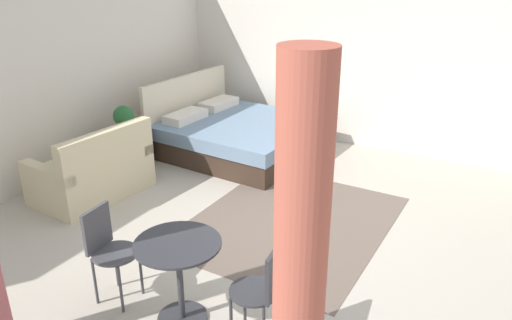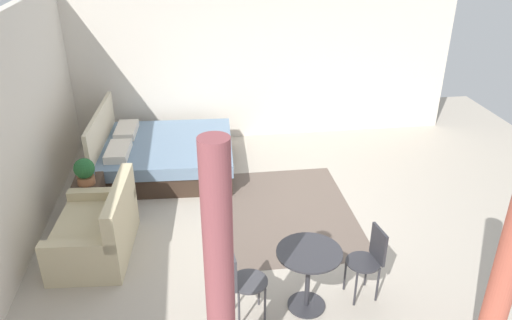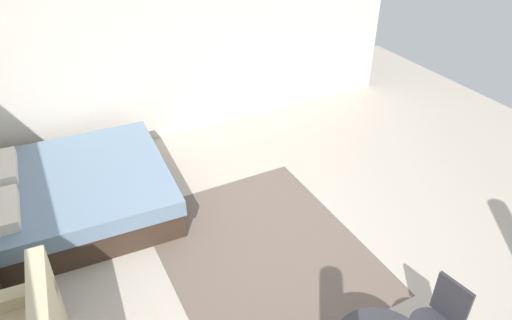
% 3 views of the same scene
% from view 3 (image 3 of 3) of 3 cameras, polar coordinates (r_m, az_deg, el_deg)
% --- Properties ---
extents(ground_plane, '(8.75, 9.76, 0.02)m').
position_cam_3_polar(ground_plane, '(4.93, 3.21, -11.11)').
color(ground_plane, '#B2A899').
extents(wall_right, '(0.12, 6.76, 2.74)m').
position_cam_3_polar(wall_right, '(6.50, -9.63, 14.32)').
color(wall_right, silver).
rests_on(wall_right, ground).
extents(area_rug, '(2.40, 1.96, 0.01)m').
position_cam_3_polar(area_rug, '(4.94, 0.65, -10.71)').
color(area_rug, '#66564C').
rests_on(area_rug, ground).
extents(bed, '(1.97, 2.12, 1.04)m').
position_cam_3_polar(bed, '(5.60, -21.80, -3.89)').
color(bed, '#38281E').
rests_on(bed, ground).
extents(cafe_chair_near_couch, '(0.41, 0.41, 0.82)m').
position_cam_3_polar(cafe_chair_near_couch, '(3.99, 21.58, -17.39)').
color(cafe_chair_near_couch, '#2D2D33').
rests_on(cafe_chair_near_couch, ground).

